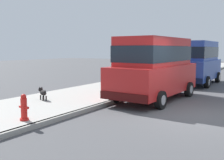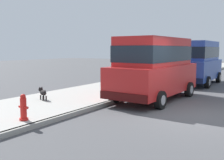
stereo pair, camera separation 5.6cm
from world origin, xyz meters
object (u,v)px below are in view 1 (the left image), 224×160
Objects in this scene: fire_hydrant at (24,108)px; car_red_van at (155,66)px; car_blue_van at (197,61)px; dog_black at (43,92)px.

car_red_van is at bearing 75.01° from fire_hydrant.
car_blue_van is at bearing 89.22° from car_red_van.
car_red_van is 5.67m from fire_hydrant.
car_blue_van reaches higher than fire_hydrant.
fire_hydrant reaches higher than dog_black.
car_red_van is 5.98m from car_blue_van.
fire_hydrant is at bearing -104.99° from car_red_van.
dog_black is 2.96m from fire_hydrant.
car_red_van is 1.01× the size of car_blue_van.
fire_hydrant is (1.80, -2.35, 0.05)m from dog_black.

